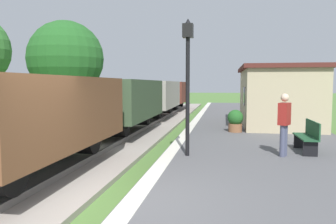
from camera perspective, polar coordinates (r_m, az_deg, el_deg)
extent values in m
plane|color=#517A38|center=(6.02, -9.89, -16.81)|extent=(160.00, 160.00, 0.00)
cube|color=#565659|center=(5.81, 22.89, -16.60)|extent=(6.00, 60.00, 0.25)
cube|color=silver|center=(5.81, -6.08, -14.88)|extent=(0.36, 60.00, 0.01)
cube|color=slate|center=(6.68, -24.02, -13.22)|extent=(0.07, 60.00, 0.14)
cube|color=brown|center=(8.13, -22.33, 0.01)|extent=(2.50, 5.60, 1.60)
cube|color=black|center=(8.20, -22.18, -4.51)|extent=(2.10, 5.15, 0.50)
cylinder|color=black|center=(9.79, -16.60, -4.37)|extent=(1.56, 0.84, 0.84)
cylinder|color=black|center=(10.79, -13.92, -2.13)|extent=(0.20, 0.30, 0.20)
cube|color=#384C33|center=(14.15, -8.07, 2.23)|extent=(2.50, 5.60, 1.60)
cube|color=black|center=(14.20, -8.04, -0.39)|extent=(2.10, 5.15, 0.50)
cylinder|color=black|center=(15.93, -6.07, -0.71)|extent=(1.56, 0.84, 0.84)
cylinder|color=black|center=(12.54, -10.51, -2.26)|extent=(1.56, 0.84, 0.84)
cylinder|color=black|center=(17.02, -5.03, 0.50)|extent=(0.20, 0.30, 0.20)
cylinder|color=black|center=(11.44, -12.52, -1.72)|extent=(0.20, 0.30, 0.20)
cube|color=gray|center=(20.53, -2.47, 3.07)|extent=(2.50, 5.60, 1.60)
cube|color=black|center=(20.56, -2.46, 1.26)|extent=(2.10, 5.15, 0.50)
cylinder|color=black|center=(22.33, -1.50, 0.90)|extent=(1.56, 0.84, 0.84)
cylinder|color=black|center=(18.84, -3.60, 0.16)|extent=(1.56, 0.84, 0.84)
cylinder|color=black|center=(23.45, -0.95, 1.70)|extent=(0.20, 0.30, 0.20)
cylinder|color=black|center=(17.70, -4.46, 0.67)|extent=(0.20, 0.30, 0.20)
cube|color=brown|center=(27.02, 0.47, 3.50)|extent=(2.50, 5.60, 1.60)
cube|color=black|center=(27.04, 0.47, 2.12)|extent=(2.10, 5.15, 0.50)
cylinder|color=black|center=(28.83, 1.03, 1.79)|extent=(1.56, 0.84, 0.84)
cylinder|color=black|center=(25.29, -0.18, 1.36)|extent=(1.56, 0.84, 0.84)
cylinder|color=black|center=(29.96, 1.37, 2.38)|extent=(0.20, 0.30, 0.20)
cylinder|color=black|center=(24.14, -0.65, 1.79)|extent=(0.20, 0.30, 0.20)
cube|color=tan|center=(16.48, 18.37, 2.29)|extent=(3.20, 5.50, 2.60)
cube|color=#51231E|center=(16.48, 18.50, 7.12)|extent=(3.50, 5.80, 0.18)
cube|color=black|center=(15.21, 13.00, 2.71)|extent=(0.03, 0.90, 0.80)
cube|color=#1E4C2D|center=(10.35, 22.59, -3.99)|extent=(0.42, 1.50, 0.04)
cube|color=#1E4C2D|center=(10.36, 23.66, -2.65)|extent=(0.04, 1.50, 0.45)
cube|color=black|center=(9.81, 23.33, -5.85)|extent=(0.38, 0.06, 0.42)
cube|color=black|center=(10.97, 21.85, -4.71)|extent=(0.38, 0.06, 0.42)
cube|color=#1E4C2D|center=(21.71, 15.76, 0.63)|extent=(0.42, 1.50, 0.04)
cube|color=#1E4C2D|center=(21.72, 16.28, 1.27)|extent=(0.04, 1.50, 0.45)
cube|color=black|center=(21.14, 15.92, -0.10)|extent=(0.38, 0.06, 0.42)
cube|color=black|center=(22.33, 15.59, 0.16)|extent=(0.38, 0.06, 0.42)
cylinder|color=#474C66|center=(9.47, 19.15, -4.74)|extent=(0.15, 0.15, 0.86)
cylinder|color=#474C66|center=(9.62, 19.45, -4.61)|extent=(0.15, 0.15, 0.86)
cube|color=maroon|center=(9.45, 19.43, -0.31)|extent=(0.39, 0.45, 0.60)
sphere|color=beige|center=(9.43, 19.50, 2.36)|extent=(0.22, 0.22, 0.22)
cylinder|color=brown|center=(13.87, 11.51, -2.68)|extent=(0.56, 0.56, 0.34)
sphere|color=#235B23|center=(13.83, 11.54, -0.93)|extent=(0.64, 0.64, 0.64)
cylinder|color=black|center=(8.99, 3.40, 2.52)|extent=(0.11, 0.11, 3.20)
cube|color=black|center=(9.09, 3.46, 13.80)|extent=(0.28, 0.28, 0.36)
sphere|color=#F2E5BF|center=(9.09, 3.46, 13.80)|extent=(0.20, 0.20, 0.20)
cone|color=black|center=(9.13, 3.47, 15.29)|extent=(0.20, 0.20, 0.16)
cylinder|color=#4C3823|center=(21.82, -17.02, 1.49)|extent=(0.28, 0.28, 2.04)
sphere|color=#235B23|center=(21.85, -17.20, 8.78)|extent=(4.68, 4.68, 4.68)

